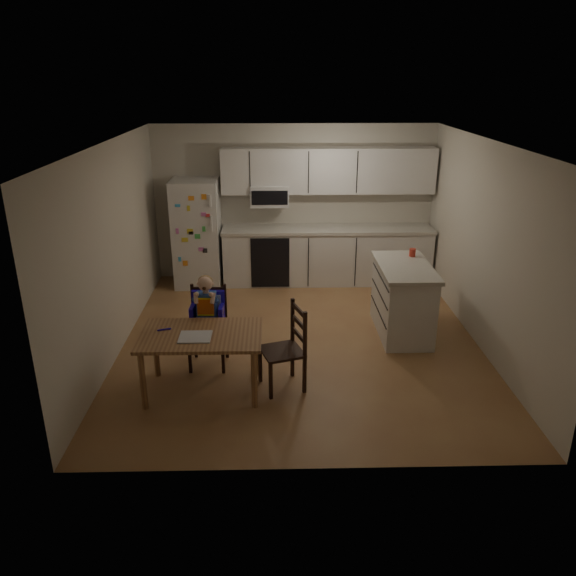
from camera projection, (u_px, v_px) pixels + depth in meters
The scene contains 10 objects.
room at pixel (299, 237), 7.23m from camera, with size 4.52×5.01×2.51m.
refrigerator at pixel (197, 233), 8.90m from camera, with size 0.72×0.70×1.70m, color silver.
kitchen_run at pixel (325, 229), 9.02m from camera, with size 3.37×0.62×2.15m.
kitchen_island at pixel (403, 299), 7.32m from camera, with size 0.67×1.27×0.94m.
red_cup at pixel (412, 253), 7.48m from camera, with size 0.08×0.08×0.10m, color red.
dining_table at pixel (201, 341), 5.90m from camera, with size 1.27×0.82×0.68m.
napkin at pixel (195, 337), 5.78m from camera, with size 0.33×0.29×0.01m, color #B7B7BC.
toddler_spoon at pixel (163, 330), 5.94m from camera, with size 0.02×0.02×0.12m, color #2010C0.
chair_booster at pixel (207, 311), 6.45m from camera, with size 0.44×0.44×1.12m.
chair_side at pixel (290, 342), 6.02m from camera, with size 0.53×0.53×0.95m.
Camera 1 is at (-0.32, -6.50, 3.24)m, focal length 35.00 mm.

